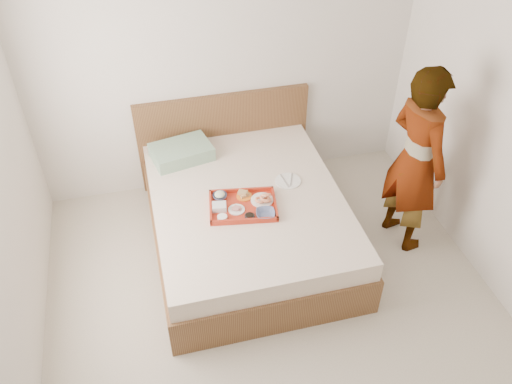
{
  "coord_description": "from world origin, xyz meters",
  "views": [
    {
      "loc": [
        -0.79,
        -2.25,
        3.36
      ],
      "look_at": [
        0.01,
        0.9,
        0.65
      ],
      "focal_mm": 37.08,
      "sensor_mm": 36.0,
      "label": 1
    }
  ],
  "objects_px": {
    "tray": "(243,206)",
    "person": "(416,161)",
    "bed": "(248,220)",
    "dinner_plate": "(288,181)"
  },
  "relations": [
    {
      "from": "tray",
      "to": "person",
      "type": "bearing_deg",
      "value": 4.54
    },
    {
      "from": "bed",
      "to": "tray",
      "type": "distance_m",
      "value": 0.32
    },
    {
      "from": "person",
      "to": "bed",
      "type": "bearing_deg",
      "value": 67.29
    },
    {
      "from": "bed",
      "to": "dinner_plate",
      "type": "xyz_separation_m",
      "value": [
        0.38,
        0.11,
        0.27
      ]
    },
    {
      "from": "bed",
      "to": "dinner_plate",
      "type": "distance_m",
      "value": 0.48
    },
    {
      "from": "tray",
      "to": "dinner_plate",
      "type": "distance_m",
      "value": 0.51
    },
    {
      "from": "tray",
      "to": "person",
      "type": "height_order",
      "value": "person"
    },
    {
      "from": "tray",
      "to": "dinner_plate",
      "type": "height_order",
      "value": "tray"
    },
    {
      "from": "bed",
      "to": "tray",
      "type": "xyz_separation_m",
      "value": [
        -0.07,
        -0.13,
        0.29
      ]
    },
    {
      "from": "dinner_plate",
      "to": "tray",
      "type": "bearing_deg",
      "value": -152.37
    }
  ]
}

